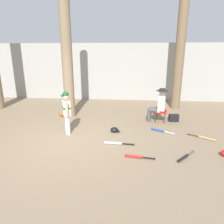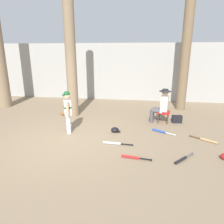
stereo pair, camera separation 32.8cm
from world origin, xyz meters
The scene contains 14 objects.
ground_plane centered at (0.00, 0.00, 0.00)m, with size 60.00×60.00×0.00m, color #7F6B51.
concrete_back_wall centered at (0.00, 5.50, 1.42)m, with size 18.00×0.36×2.83m, color #9E9E99.
tree_near_player centered at (-0.69, 2.32, 2.32)m, with size 0.52×0.52×5.12m.
tree_behind_spectator centered at (3.62, 3.87, 2.27)m, with size 0.52×0.52×5.04m.
young_ballplayer centered at (-0.27, 0.60, 0.74)m, with size 0.48×0.54×1.31m.
folding_stool centered at (2.73, 1.97, 0.36)m, with size 0.47×0.47×0.41m.
seated_spectator centered at (2.63, 1.99, 0.64)m, with size 0.68×0.54×1.20m.
handbag_beside_stool centered at (3.20, 2.02, 0.13)m, with size 0.34×0.18×0.26m, color black.
bat_blue_youth centered at (2.57, 1.00, 0.03)m, with size 0.68×0.45×0.07m.
bat_wood_tan centered at (3.80, 0.52, 0.03)m, with size 0.68×0.49×0.07m.
bat_aluminum_silver centered at (1.26, -0.07, 0.03)m, with size 0.82×0.11×0.07m.
bat_red_barrel centered at (1.80, -0.76, 0.03)m, with size 0.72×0.16×0.07m.
bat_black_composite centered at (2.93, -0.68, 0.03)m, with size 0.53×0.58×0.07m.
batting_helmet_black centered at (1.16, 0.81, 0.07)m, with size 0.29×0.23×0.17m.
Camera 2 is at (1.96, -5.08, 2.41)m, focal length 32.75 mm.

